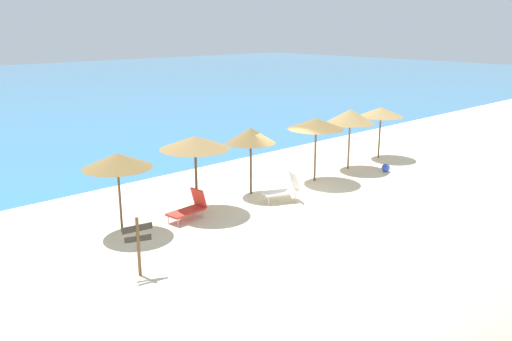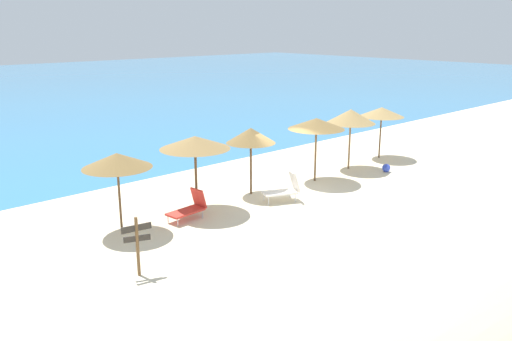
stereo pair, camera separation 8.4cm
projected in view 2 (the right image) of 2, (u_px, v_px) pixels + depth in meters
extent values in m
plane|color=beige|center=(284.00, 192.00, 21.73)|extent=(160.00, 160.00, 0.00)
cylinder|color=brown|center=(120.00, 198.00, 17.26)|extent=(0.08, 0.08, 2.34)
cone|color=olive|center=(117.00, 160.00, 16.92)|extent=(2.24, 2.24, 0.48)
cylinder|color=brown|center=(196.00, 178.00, 19.22)|extent=(0.09, 0.09, 2.49)
cone|color=olive|center=(195.00, 142.00, 18.87)|extent=(2.54, 2.54, 0.46)
cylinder|color=brown|center=(251.00, 167.00, 21.19)|extent=(0.09, 0.09, 2.26)
cone|color=olive|center=(251.00, 135.00, 20.85)|extent=(1.97, 1.97, 0.60)
cylinder|color=brown|center=(315.00, 153.00, 22.95)|extent=(0.08, 0.08, 2.46)
cone|color=olive|center=(316.00, 124.00, 22.60)|extent=(2.44, 2.44, 0.47)
cylinder|color=brown|center=(349.00, 145.00, 24.94)|extent=(0.09, 0.09, 2.34)
cone|color=#9E7F4C|center=(351.00, 116.00, 24.58)|extent=(2.29, 2.29, 0.66)
cylinder|color=brown|center=(380.00, 136.00, 27.02)|extent=(0.08, 0.08, 2.29)
cone|color=#9E7F4C|center=(382.00, 112.00, 26.69)|extent=(2.24, 2.24, 0.47)
cube|color=white|center=(280.00, 193.00, 20.42)|extent=(1.44, 1.11, 0.07)
cube|color=white|center=(294.00, 181.00, 20.50)|extent=(0.54, 0.71, 0.79)
cylinder|color=silver|center=(264.00, 197.00, 20.56)|extent=(0.04, 0.04, 0.33)
cylinder|color=silver|center=(269.00, 201.00, 20.06)|extent=(0.04, 0.04, 0.33)
cylinder|color=silver|center=(290.00, 194.00, 20.89)|extent=(0.04, 0.04, 0.33)
cylinder|color=silver|center=(295.00, 198.00, 20.39)|extent=(0.04, 0.04, 0.33)
cube|color=red|center=(185.00, 212.00, 18.50)|extent=(1.39, 0.74, 0.07)
cube|color=red|center=(199.00, 198.00, 18.85)|extent=(0.30, 0.64, 0.71)
cylinder|color=silver|center=(168.00, 219.00, 18.31)|extent=(0.04, 0.04, 0.28)
cylinder|color=silver|center=(178.00, 223.00, 17.96)|extent=(0.04, 0.04, 0.28)
cylinder|color=silver|center=(193.00, 211.00, 19.12)|extent=(0.04, 0.04, 0.28)
cylinder|color=silver|center=(203.00, 214.00, 18.78)|extent=(0.04, 0.04, 0.28)
cylinder|color=brown|center=(138.00, 247.00, 14.27)|extent=(0.09, 0.09, 1.68)
cube|color=#332D28|center=(136.00, 228.00, 14.13)|extent=(0.83, 0.19, 0.18)
cube|color=#332D28|center=(137.00, 239.00, 14.21)|extent=(0.68, 0.30, 0.16)
sphere|color=blue|center=(386.00, 168.00, 24.61)|extent=(0.38, 0.38, 0.38)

